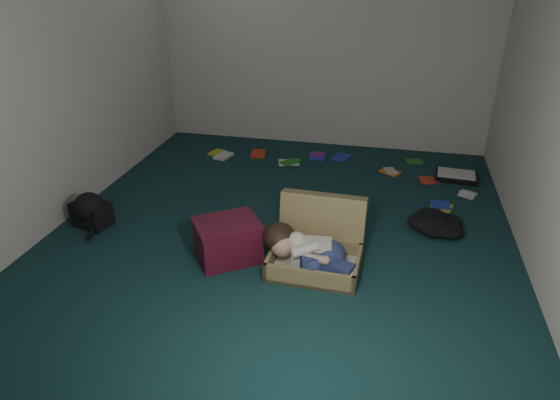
% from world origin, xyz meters
% --- Properties ---
extents(floor, '(4.50, 4.50, 0.00)m').
position_xyz_m(floor, '(0.00, 0.00, 0.00)').
color(floor, '#123334').
rests_on(floor, ground).
extents(wall_back, '(4.50, 0.00, 4.50)m').
position_xyz_m(wall_back, '(0.00, 2.25, 1.30)').
color(wall_back, silver).
rests_on(wall_back, ground).
extents(wall_front, '(4.50, 0.00, 4.50)m').
position_xyz_m(wall_front, '(0.00, -2.25, 1.30)').
color(wall_front, silver).
rests_on(wall_front, ground).
extents(wall_left, '(0.00, 4.50, 4.50)m').
position_xyz_m(wall_left, '(-2.00, 0.00, 1.30)').
color(wall_left, silver).
rests_on(wall_left, ground).
extents(wall_right, '(0.00, 4.50, 4.50)m').
position_xyz_m(wall_right, '(2.00, 0.00, 1.30)').
color(wall_right, silver).
rests_on(wall_right, ground).
extents(suitcase, '(0.71, 0.69, 0.51)m').
position_xyz_m(suitcase, '(0.38, -0.47, 0.15)').
color(suitcase, '#90804F').
rests_on(suitcase, floor).
extents(person, '(0.75, 0.37, 0.32)m').
position_xyz_m(person, '(0.33, -0.64, 0.19)').
color(person, silver).
rests_on(person, suitcase).
extents(maroon_bin, '(0.63, 0.60, 0.34)m').
position_xyz_m(maroon_bin, '(-0.33, -0.60, 0.17)').
color(maroon_bin, '#4E0F23').
rests_on(maroon_bin, floor).
extents(backpack, '(0.47, 0.42, 0.24)m').
position_xyz_m(backpack, '(-1.70, -0.34, 0.12)').
color(backpack, black).
rests_on(backpack, floor).
extents(clothing_pile, '(0.53, 0.48, 0.14)m').
position_xyz_m(clothing_pile, '(1.31, 0.27, 0.07)').
color(clothing_pile, black).
rests_on(clothing_pile, floor).
extents(paper_tray, '(0.46, 0.36, 0.06)m').
position_xyz_m(paper_tray, '(1.61, 1.47, 0.03)').
color(paper_tray, black).
rests_on(paper_tray, floor).
extents(book_scatter, '(3.08, 1.35, 0.02)m').
position_xyz_m(book_scatter, '(0.44, 1.49, 0.01)').
color(book_scatter, gold).
rests_on(book_scatter, floor).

